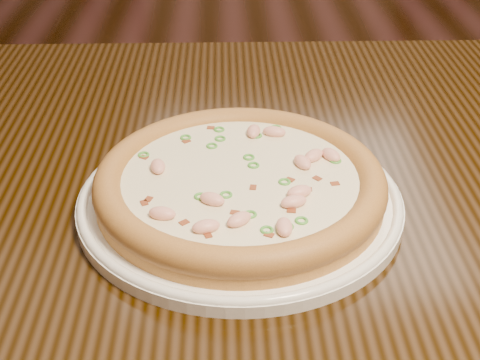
{
  "coord_description": "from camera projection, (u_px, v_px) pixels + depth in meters",
  "views": [
    {
      "loc": [
        -0.42,
        -1.26,
        1.12
      ],
      "look_at": [
        -0.4,
        -0.72,
        0.78
      ],
      "focal_mm": 50.0,
      "sensor_mm": 36.0,
      "label": 1
    }
  ],
  "objects": [
    {
      "name": "ground",
      "position": [
        394.0,
        290.0,
        1.67
      ],
      "size": [
        9.0,
        9.0,
        0.0
      ],
      "primitive_type": "plane",
      "color": "black"
    },
    {
      "name": "hero_table",
      "position": [
        346.0,
        252.0,
        0.75
      ],
      "size": [
        1.2,
        0.8,
        0.75
      ],
      "color": "black",
      "rests_on": "ground"
    },
    {
      "name": "plate",
      "position": [
        240.0,
        199.0,
        0.65
      ],
      "size": [
        0.31,
        0.31,
        0.02
      ],
      "color": "white",
      "rests_on": "hero_table"
    },
    {
      "name": "pizza",
      "position": [
        240.0,
        183.0,
        0.64
      ],
      "size": [
        0.28,
        0.28,
        0.03
      ],
      "color": "#C48D42",
      "rests_on": "plate"
    }
  ]
}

